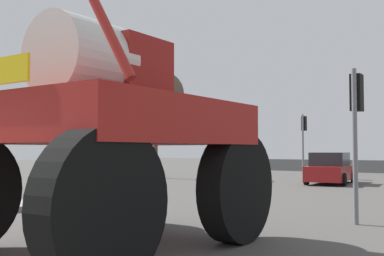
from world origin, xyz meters
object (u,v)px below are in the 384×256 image
at_px(oversize_sprayer, 106,134).
at_px(traffic_signal_near_right, 356,111).
at_px(traffic_signal_far_left, 304,132).
at_px(traffic_signal_near_left, 59,126).
at_px(sedan_ahead, 330,169).
at_px(bare_tree_left, 156,93).

xyz_separation_m(oversize_sprayer, traffic_signal_near_right, (2.80, 5.09, 0.61)).
distance_m(traffic_signal_near_right, traffic_signal_far_left, 17.02).
distance_m(traffic_signal_near_left, traffic_signal_near_right, 9.87).
bearing_deg(traffic_signal_far_left, sedan_ahead, -53.29).
bearing_deg(oversize_sprayer, traffic_signal_near_left, 54.97).
bearing_deg(bare_tree_left, sedan_ahead, 5.88).
height_order(sedan_ahead, traffic_signal_far_left, traffic_signal_far_left).
bearing_deg(sedan_ahead, traffic_signal_near_left, 149.12).
xyz_separation_m(sedan_ahead, bare_tree_left, (-9.95, -1.03, 4.25)).
xyz_separation_m(oversize_sprayer, bare_tree_left, (-11.51, 16.07, 3.05)).
relative_size(oversize_sprayer, sedan_ahead, 1.24).
distance_m(oversize_sprayer, bare_tree_left, 20.00).
xyz_separation_m(traffic_signal_near_right, traffic_signal_far_left, (-6.98, 15.53, 0.18)).
bearing_deg(traffic_signal_far_left, oversize_sprayer, -78.55).
xyz_separation_m(sedan_ahead, traffic_signal_near_left, (-5.52, -12.01, 1.73)).
xyz_separation_m(traffic_signal_far_left, bare_tree_left, (-7.33, -4.54, 2.26)).
xyz_separation_m(oversize_sprayer, traffic_signal_far_left, (-4.18, 20.62, 0.79)).
bearing_deg(traffic_signal_near_left, traffic_signal_near_right, -0.01).
bearing_deg(oversize_sprayer, traffic_signal_near_right, -28.12).
relative_size(oversize_sprayer, bare_tree_left, 0.83).
bearing_deg(traffic_signal_near_left, oversize_sprayer, -35.73).
bearing_deg(bare_tree_left, traffic_signal_near_right, -37.52).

